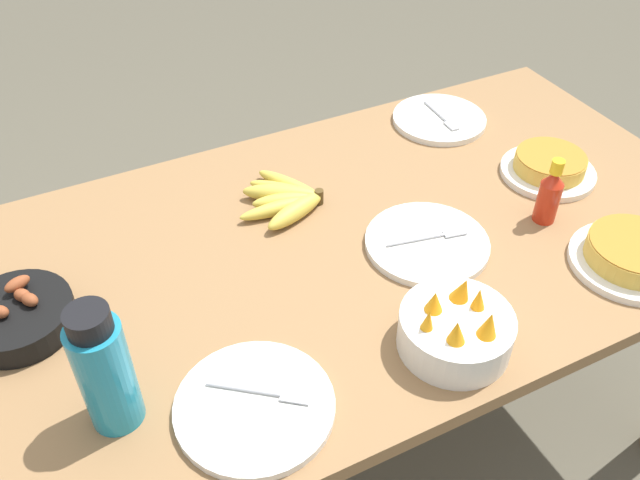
{
  "coord_description": "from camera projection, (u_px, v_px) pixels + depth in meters",
  "views": [
    {
      "loc": [
        -0.47,
        -0.94,
        1.72
      ],
      "look_at": [
        0.0,
        0.0,
        0.8
      ],
      "focal_mm": 38.0,
      "sensor_mm": 36.0,
      "label": 1
    }
  ],
  "objects": [
    {
      "name": "ground_plane",
      "position": [
        320.0,
        453.0,
        1.92
      ],
      "size": [
        14.0,
        14.0,
        0.0
      ],
      "primitive_type": "plane",
      "color": "#565142"
    },
    {
      "name": "empty_plate_far_right",
      "position": [
        439.0,
        119.0,
        1.79
      ],
      "size": [
        0.24,
        0.24,
        0.02
      ],
      "color": "silver",
      "rests_on": "dining_table"
    },
    {
      "name": "dining_table",
      "position": [
        320.0,
        283.0,
        1.47
      ],
      "size": [
        1.85,
        0.92,
        0.77
      ],
      "color": "olive",
      "rests_on": "ground_plane"
    },
    {
      "name": "fruit_bowl_mango",
      "position": [
        456.0,
        329.0,
        1.19
      ],
      "size": [
        0.2,
        0.2,
        0.12
      ],
      "color": "silver",
      "rests_on": "dining_table"
    },
    {
      "name": "banana_bunch",
      "position": [
        288.0,
        198.0,
        1.51
      ],
      "size": [
        0.21,
        0.23,
        0.04
      ],
      "color": "gold",
      "rests_on": "dining_table"
    },
    {
      "name": "frittata_plate_side",
      "position": [
        548.0,
        165.0,
        1.6
      ],
      "size": [
        0.22,
        0.22,
        0.06
      ],
      "color": "silver",
      "rests_on": "dining_table"
    },
    {
      "name": "empty_plate_far_left",
      "position": [
        255.0,
        406.0,
        1.11
      ],
      "size": [
        0.27,
        0.27,
        0.02
      ],
      "color": "silver",
      "rests_on": "dining_table"
    },
    {
      "name": "frittata_plate_center",
      "position": [
        632.0,
        255.0,
        1.36
      ],
      "size": [
        0.24,
        0.24,
        0.06
      ],
      "color": "silver",
      "rests_on": "dining_table"
    },
    {
      "name": "skillet",
      "position": [
        15.0,
        316.0,
        1.23
      ],
      "size": [
        0.24,
        0.29,
        0.08
      ],
      "rotation": [
        0.0,
        0.0,
        2.18
      ],
      "color": "black",
      "rests_on": "dining_table"
    },
    {
      "name": "water_bottle",
      "position": [
        104.0,
        370.0,
        1.03
      ],
      "size": [
        0.09,
        0.09,
        0.25
      ],
      "color": "teal",
      "rests_on": "dining_table"
    },
    {
      "name": "empty_plate_near_front",
      "position": [
        427.0,
        243.0,
        1.42
      ],
      "size": [
        0.26,
        0.26,
        0.02
      ],
      "color": "silver",
      "rests_on": "dining_table"
    },
    {
      "name": "hot_sauce_bottle",
      "position": [
        550.0,
        195.0,
        1.44
      ],
      "size": [
        0.05,
        0.05,
        0.15
      ],
      "color": "#B72814",
      "rests_on": "dining_table"
    }
  ]
}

